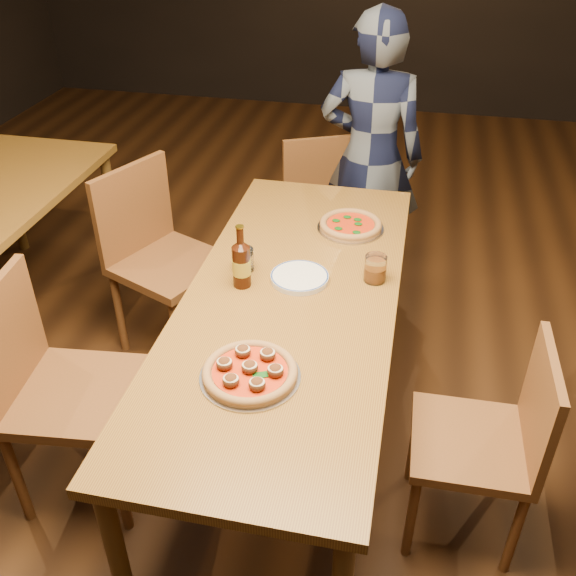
% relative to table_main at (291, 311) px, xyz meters
% --- Properties ---
extents(ground, '(9.00, 9.00, 0.00)m').
position_rel_table_main_xyz_m(ground, '(0.00, 0.00, -0.68)').
color(ground, black).
extents(table_main, '(0.80, 2.00, 0.75)m').
position_rel_table_main_xyz_m(table_main, '(0.00, 0.00, 0.00)').
color(table_main, brown).
rests_on(table_main, ground).
extents(chair_main_nw, '(0.50, 0.50, 0.98)m').
position_rel_table_main_xyz_m(chair_main_nw, '(-0.73, -0.41, -0.19)').
color(chair_main_nw, brown).
rests_on(chair_main_nw, ground).
extents(chair_main_sw, '(0.61, 0.61, 0.99)m').
position_rel_table_main_xyz_m(chair_main_sw, '(-0.70, 0.51, -0.18)').
color(chair_main_sw, brown).
rests_on(chair_main_sw, ground).
extents(chair_main_e, '(0.42, 0.42, 0.88)m').
position_rel_table_main_xyz_m(chair_main_e, '(0.71, -0.30, -0.24)').
color(chair_main_e, brown).
rests_on(chair_main_e, ground).
extents(chair_end, '(0.56, 0.56, 0.91)m').
position_rel_table_main_xyz_m(chair_end, '(-0.02, 1.15, -0.22)').
color(chair_end, brown).
rests_on(chair_end, ground).
extents(pizza_meatball, '(0.33, 0.33, 0.06)m').
position_rel_table_main_xyz_m(pizza_meatball, '(-0.04, -0.47, 0.09)').
color(pizza_meatball, '#B7B7BF').
rests_on(pizza_meatball, table_main).
extents(pizza_margherita, '(0.30, 0.30, 0.04)m').
position_rel_table_main_xyz_m(pizza_margherita, '(0.15, 0.57, 0.09)').
color(pizza_margherita, '#B7B7BF').
rests_on(pizza_margherita, table_main).
extents(plate_stack, '(0.23, 0.23, 0.02)m').
position_rel_table_main_xyz_m(plate_stack, '(0.01, 0.12, 0.08)').
color(plate_stack, white).
rests_on(plate_stack, table_main).
extents(beer_bottle, '(0.07, 0.07, 0.25)m').
position_rel_table_main_xyz_m(beer_bottle, '(-0.20, 0.04, 0.16)').
color(beer_bottle, black).
rests_on(beer_bottle, table_main).
extents(water_glass, '(0.08, 0.08, 0.10)m').
position_rel_table_main_xyz_m(water_glass, '(-0.22, 0.15, 0.12)').
color(water_glass, white).
rests_on(water_glass, table_main).
extents(amber_glass, '(0.09, 0.09, 0.11)m').
position_rel_table_main_xyz_m(amber_glass, '(0.30, 0.18, 0.13)').
color(amber_glass, '#924810').
rests_on(amber_glass, table_main).
extents(diner, '(0.57, 0.38, 1.56)m').
position_rel_table_main_xyz_m(diner, '(0.17, 1.33, 0.10)').
color(diner, black).
rests_on(diner, ground).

